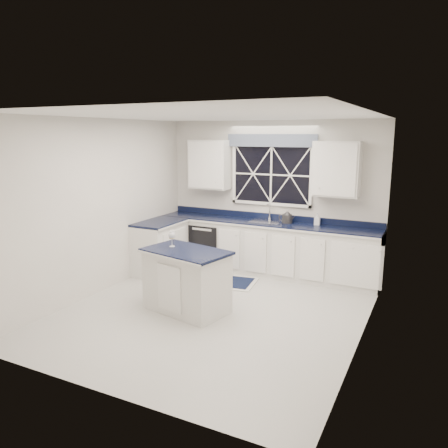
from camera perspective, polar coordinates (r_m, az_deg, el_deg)
The scene contains 13 objects.
ground at distance 6.31m, azimuth -1.25°, elevation -11.29°, with size 4.50×4.50×0.00m, color #A8A8A3.
back_wall at distance 7.95m, azimuth 6.24°, elevation 3.58°, with size 4.00×0.10×2.70m, color silver.
base_cabinets at distance 7.83m, azimuth 2.64°, elevation -3.22°, with size 3.99×1.60×0.90m.
countertop at distance 7.74m, azimuth 5.40°, elevation 0.15°, with size 3.98×0.64×0.04m, color black.
dishwasher at distance 8.30m, azimuth -1.77°, elevation -2.62°, with size 0.60×0.58×0.82m, color black.
window at distance 7.85m, azimuth 6.20°, elevation 7.01°, with size 1.65×0.09×1.26m.
upper_cabinets at distance 7.73m, azimuth 5.89°, elevation 7.46°, with size 3.10×0.34×0.90m.
faucet at distance 7.89m, azimuth 5.94°, elevation 1.67°, with size 0.05×0.20×0.30m.
island at distance 6.21m, azimuth -4.91°, elevation -7.33°, with size 1.31×0.95×0.88m.
rug at distance 7.48m, azimuth -0.40°, elevation -7.44°, with size 1.25×0.86×0.02m.
kettle at distance 7.67m, azimuth 8.23°, elevation 0.86°, with size 0.30×0.18×0.21m.
wine_glass at distance 6.25m, azimuth -6.83°, elevation -1.55°, with size 0.10×0.10×0.23m.
soap_bottle at distance 7.59m, azimuth 12.09°, elevation 0.63°, with size 0.09×0.09×0.20m, color silver.
Camera 1 is at (2.70, -5.14, 2.47)m, focal length 35.00 mm.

